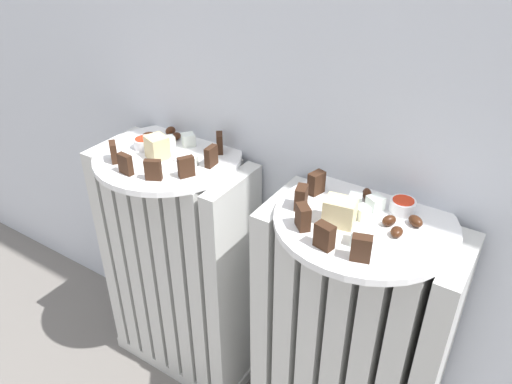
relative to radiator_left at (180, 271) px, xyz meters
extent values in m
cube|color=silver|center=(0.00, 0.00, -0.27)|extent=(0.35, 0.16, 0.03)
cube|color=silver|center=(-0.15, 0.00, 0.02)|extent=(0.03, 0.16, 0.54)
cube|color=silver|center=(-0.11, 0.00, 0.02)|extent=(0.03, 0.16, 0.54)
cube|color=silver|center=(-0.07, 0.00, 0.02)|extent=(0.03, 0.16, 0.54)
cube|color=silver|center=(-0.02, 0.00, 0.02)|extent=(0.03, 0.16, 0.54)
cube|color=silver|center=(0.02, 0.00, 0.02)|extent=(0.03, 0.16, 0.54)
cube|color=silver|center=(0.07, 0.00, 0.02)|extent=(0.03, 0.16, 0.54)
cube|color=silver|center=(0.11, 0.00, 0.02)|extent=(0.03, 0.16, 0.54)
cube|color=silver|center=(0.15, 0.00, 0.02)|extent=(0.03, 0.16, 0.54)
cube|color=silver|center=(0.26, 0.00, 0.02)|extent=(0.04, 0.16, 0.54)
cube|color=silver|center=(0.31, 0.00, 0.02)|extent=(0.04, 0.16, 0.54)
cube|color=silver|center=(0.36, 0.00, 0.02)|extent=(0.04, 0.16, 0.54)
cube|color=silver|center=(0.41, 0.00, 0.02)|extent=(0.04, 0.16, 0.54)
cube|color=silver|center=(0.46, 0.00, 0.02)|extent=(0.04, 0.16, 0.54)
cube|color=silver|center=(0.51, 0.00, 0.02)|extent=(0.04, 0.16, 0.54)
cube|color=silver|center=(0.56, 0.00, 0.02)|extent=(0.04, 0.16, 0.54)
cylinder|color=white|center=(0.00, 0.00, 0.30)|extent=(0.29, 0.29, 0.01)
cylinder|color=white|center=(0.41, 0.00, 0.30)|extent=(0.29, 0.29, 0.01)
cube|color=#382114|center=(-0.06, -0.08, 0.32)|extent=(0.03, 0.03, 0.04)
cube|color=#382114|center=(-0.01, -0.10, 0.32)|extent=(0.03, 0.02, 0.04)
cube|color=#382114|center=(0.05, -0.09, 0.32)|extent=(0.03, 0.02, 0.04)
cube|color=#382114|center=(0.09, -0.05, 0.32)|extent=(0.02, 0.03, 0.04)
cube|color=#382114|center=(0.10, 0.01, 0.32)|extent=(0.01, 0.03, 0.04)
cube|color=#382114|center=(0.08, 0.06, 0.32)|extent=(0.03, 0.03, 0.04)
cube|color=beige|center=(0.00, -0.02, 0.32)|extent=(0.05, 0.05, 0.04)
cube|color=white|center=(-0.02, 0.03, 0.31)|extent=(0.03, 0.03, 0.02)
cube|color=white|center=(0.01, 0.05, 0.31)|extent=(0.03, 0.03, 0.02)
cube|color=white|center=(0.07, -0.01, 0.31)|extent=(0.02, 0.02, 0.02)
ellipsoid|color=#3D1E0F|center=(-0.05, 0.07, 0.31)|extent=(0.02, 0.03, 0.02)
ellipsoid|color=#3D1E0F|center=(-0.08, 0.03, 0.31)|extent=(0.03, 0.03, 0.02)
ellipsoid|color=#3D1E0F|center=(-0.03, 0.06, 0.31)|extent=(0.02, 0.03, 0.01)
cylinder|color=white|center=(-0.06, -0.01, 0.31)|extent=(0.04, 0.04, 0.02)
cylinder|color=red|center=(-0.06, -0.01, 0.32)|extent=(0.03, 0.03, 0.01)
cube|color=#382114|center=(0.31, 0.03, 0.32)|extent=(0.02, 0.03, 0.04)
cube|color=#382114|center=(0.31, -0.03, 0.32)|extent=(0.02, 0.03, 0.04)
cube|color=#382114|center=(0.34, -0.08, 0.32)|extent=(0.03, 0.03, 0.04)
cube|color=#382114|center=(0.39, -0.10, 0.32)|extent=(0.03, 0.02, 0.04)
cube|color=#382114|center=(0.45, -0.10, 0.32)|extent=(0.03, 0.02, 0.04)
cube|color=beige|center=(0.38, -0.03, 0.32)|extent=(0.05, 0.04, 0.04)
cube|color=white|center=(0.42, 0.03, 0.31)|extent=(0.03, 0.03, 0.02)
cube|color=white|center=(0.38, 0.03, 0.31)|extent=(0.03, 0.03, 0.02)
cube|color=white|center=(0.43, -0.07, 0.32)|extent=(0.03, 0.03, 0.02)
cube|color=white|center=(0.41, 0.00, 0.31)|extent=(0.03, 0.03, 0.02)
ellipsoid|color=#3D1E0F|center=(0.47, -0.02, 0.31)|extent=(0.02, 0.03, 0.01)
ellipsoid|color=#3D1E0F|center=(0.49, 0.02, 0.31)|extent=(0.03, 0.03, 0.02)
ellipsoid|color=#3D1E0F|center=(0.39, 0.06, 0.31)|extent=(0.03, 0.03, 0.02)
ellipsoid|color=#3D1E0F|center=(0.45, 0.00, 0.31)|extent=(0.03, 0.03, 0.02)
cylinder|color=white|center=(0.46, 0.05, 0.31)|extent=(0.04, 0.04, 0.02)
cylinder|color=red|center=(0.46, 0.05, 0.32)|extent=(0.03, 0.03, 0.01)
cube|color=silver|center=(0.03, -0.06, 0.30)|extent=(0.01, 0.06, 0.00)
cube|color=silver|center=(0.03, -0.01, 0.30)|extent=(0.02, 0.02, 0.00)
camera|label=1|loc=(0.62, -0.64, 0.75)|focal=34.62mm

